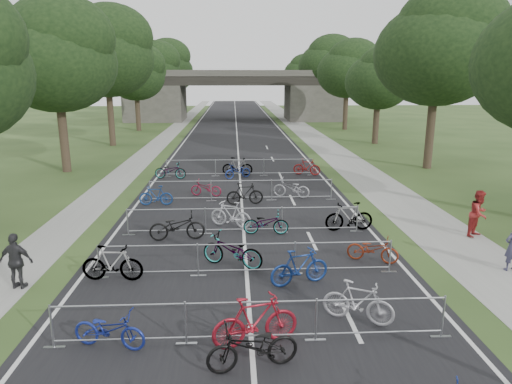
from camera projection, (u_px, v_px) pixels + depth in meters
road at (237, 132)px, 52.28m from camera, size 11.00×140.00×0.01m
sidewalk_right at (306, 132)px, 52.66m from camera, size 3.00×140.00×0.01m
sidewalk_left at (171, 132)px, 51.92m from camera, size 2.00×140.00×0.01m
lane_markings at (237, 132)px, 52.28m from camera, size 0.12×140.00×0.00m
overpass_bridge at (236, 95)px, 65.94m from camera, size 31.00×8.00×7.05m
tree_left_1 at (57, 58)px, 28.57m from camera, size 7.56×7.56×11.53m
tree_right_1 at (440, 49)px, 29.59m from camera, size 8.18×8.18×12.47m
tree_left_2 at (107, 54)px, 39.99m from camera, size 8.40×8.40×12.81m
tree_right_2 at (380, 79)px, 41.69m from camera, size 6.16×6.16×9.39m
tree_left_3 at (136, 74)px, 52.01m from camera, size 6.72×6.72×10.25m
tree_right_3 at (348, 70)px, 53.07m from camera, size 7.17×7.17×10.93m
tree_left_4 at (154, 68)px, 63.43m from camera, size 7.56×7.56×11.53m
tree_right_4 at (328, 64)px, 64.46m from camera, size 8.18×8.18×12.47m
tree_left_5 at (166, 65)px, 74.86m from camera, size 8.40×8.40×12.81m
tree_right_5 at (313, 78)px, 76.55m from camera, size 6.16×6.16×9.39m
tree_left_6 at (175, 75)px, 86.87m from camera, size 6.72×6.72×10.25m
tree_right_6 at (303, 73)px, 87.94m from camera, size 7.17×7.17×10.93m
barrier_row_2 at (251, 322)px, 10.70m from camera, size 9.70×0.08×1.10m
barrier_row_3 at (247, 259)px, 14.38m from camera, size 9.70×0.08×1.10m
barrier_row_4 at (244, 220)px, 18.25m from camera, size 9.70×0.08×1.10m
barrier_row_5 at (241, 190)px, 23.10m from camera, size 9.70×0.08×1.10m
barrier_row_6 at (240, 168)px, 28.91m from camera, size 9.70×0.08×1.10m
bike_8 at (109, 330)px, 10.51m from camera, size 1.87×1.04×0.93m
bike_9 at (255, 321)px, 10.56m from camera, size 2.16×1.10×1.25m
bike_10 at (253, 348)px, 9.70m from camera, size 2.12×1.12×1.06m
bike_11 at (358, 302)px, 11.61m from camera, size 1.88×1.29×1.11m
bike_12 at (112, 263)px, 13.98m from camera, size 1.94×0.70×1.14m
bike_13 at (232, 251)px, 15.00m from camera, size 2.27×1.60×1.13m
bike_14 at (300, 267)px, 13.71m from camera, size 1.97×1.07×1.14m
bike_15 at (373, 249)px, 15.44m from camera, size 1.82×1.23×0.90m
bike_16 at (177, 226)px, 17.50m from camera, size 2.17×0.94×1.11m
bike_17 at (231, 215)px, 19.00m from camera, size 1.90×1.29×1.12m
bike_18 at (266, 223)px, 18.16m from camera, size 1.84×0.76×0.95m
bike_19 at (349, 217)px, 18.56m from camera, size 2.01×0.67×1.19m
bike_20 at (156, 196)px, 22.27m from camera, size 1.65×0.48×0.99m
bike_21 at (206, 188)px, 24.01m from camera, size 1.75×0.95×0.87m
bike_22 at (245, 194)px, 22.40m from camera, size 1.85×0.66×1.09m
bike_23 at (291, 188)px, 23.73m from camera, size 2.03×1.29×1.01m
bike_24 at (170, 171)px, 28.12m from camera, size 2.01×0.94×1.02m
bike_25 at (237, 167)px, 29.07m from camera, size 1.95×0.62×1.16m
bike_26 at (238, 171)px, 28.25m from camera, size 1.82×1.32×0.91m
bike_27 at (307, 167)px, 29.19m from camera, size 1.81×1.03×1.05m
pedestrian_b at (479, 214)px, 17.84m from camera, size 1.14×1.11×1.86m
pedestrian_c at (16, 261)px, 13.41m from camera, size 1.05×0.55×1.71m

